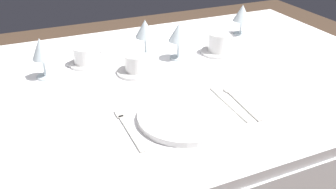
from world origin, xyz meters
The scene contains 15 objects.
dining_table centered at (0.00, 0.00, 0.66)m, with size 1.80×1.11×0.74m.
dinner_plate centered at (-0.03, -0.28, 0.75)m, with size 0.27×0.27×0.02m, color white.
fork_outer centered at (-0.20, -0.26, 0.74)m, with size 0.02×0.21×0.00m.
dinner_knife centered at (0.13, -0.26, 0.74)m, with size 0.02×0.22×0.00m.
spoon_soup centered at (0.17, -0.24, 0.74)m, with size 0.03×0.21×0.01m.
saucer_left centered at (-0.21, 0.21, 0.74)m, with size 0.12×0.12×0.01m, color white.
coffee_cup_left centered at (-0.21, 0.21, 0.78)m, with size 0.11×0.09×0.06m.
saucer_right centered at (-0.06, 0.07, 0.74)m, with size 0.14×0.14×0.01m, color white.
coffee_cup_right centered at (-0.06, 0.07, 0.78)m, with size 0.10×0.08×0.06m.
saucer_far centered at (0.31, 0.11, 0.74)m, with size 0.14×0.14×0.01m, color white.
coffee_cup_far centered at (0.31, 0.11, 0.79)m, with size 0.11×0.08×0.07m.
wine_glass_centre centered at (0.13, 0.13, 0.84)m, with size 0.08×0.08×0.14m.
wine_glass_left centered at (-0.37, 0.16, 0.84)m, with size 0.07×0.07×0.15m.
wine_glass_right centered at (0.51, 0.27, 0.84)m, with size 0.08×0.08×0.14m.
wine_glass_far centered at (0.03, 0.21, 0.84)m, with size 0.08×0.08×0.15m.
Camera 1 is at (-0.41, -1.05, 1.31)m, focal length 38.00 mm.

